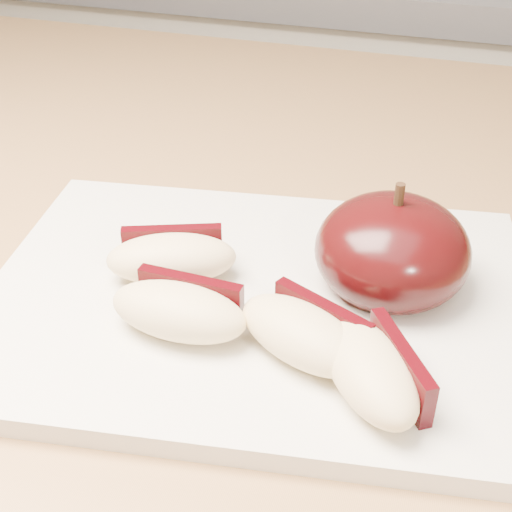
% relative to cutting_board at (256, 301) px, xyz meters
% --- Properties ---
extents(back_cabinet, '(2.40, 0.62, 0.94)m').
position_rel_cutting_board_xyz_m(back_cabinet, '(-0.09, 0.85, -0.44)').
color(back_cabinet, silver).
rests_on(back_cabinet, ground).
extents(cutting_board, '(0.33, 0.26, 0.01)m').
position_rel_cutting_board_xyz_m(cutting_board, '(0.00, 0.00, 0.00)').
color(cutting_board, silver).
rests_on(cutting_board, island_counter).
extents(apple_half, '(0.11, 0.11, 0.07)m').
position_rel_cutting_board_xyz_m(apple_half, '(0.07, 0.03, 0.03)').
color(apple_half, black).
rests_on(apple_half, cutting_board).
extents(apple_wedge_a, '(0.08, 0.06, 0.03)m').
position_rel_cutting_board_xyz_m(apple_wedge_a, '(-0.05, 0.00, 0.02)').
color(apple_wedge_a, beige).
rests_on(apple_wedge_a, cutting_board).
extents(apple_wedge_b, '(0.07, 0.04, 0.03)m').
position_rel_cutting_board_xyz_m(apple_wedge_b, '(-0.03, -0.04, 0.02)').
color(apple_wedge_b, beige).
rests_on(apple_wedge_b, cutting_board).
extents(apple_wedge_c, '(0.08, 0.06, 0.03)m').
position_rel_cutting_board_xyz_m(apple_wedge_c, '(0.04, -0.04, 0.02)').
color(apple_wedge_c, beige).
rests_on(apple_wedge_c, cutting_board).
extents(apple_wedge_d, '(0.07, 0.08, 0.03)m').
position_rel_cutting_board_xyz_m(apple_wedge_d, '(0.07, -0.06, 0.02)').
color(apple_wedge_d, beige).
rests_on(apple_wedge_d, cutting_board).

